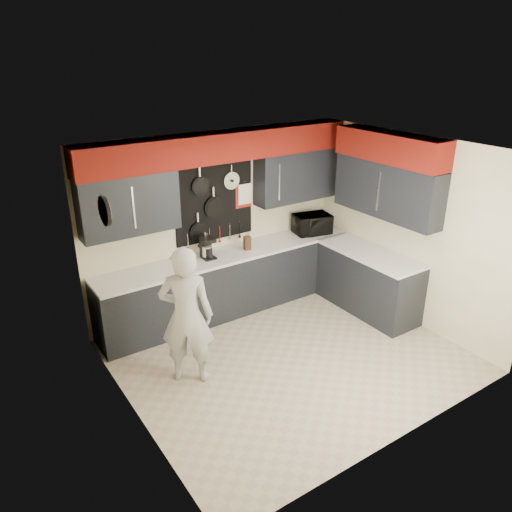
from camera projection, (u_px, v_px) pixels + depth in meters
ground at (289, 356)px, 6.32m from camera, size 4.00×4.00×0.00m
back_wall_assembly at (222, 175)px, 6.76m from camera, size 4.00×0.36×2.60m
right_wall_assembly at (391, 181)px, 6.71m from camera, size 0.36×3.50×2.60m
left_wall_assembly at (126, 305)px, 4.79m from camera, size 0.05×3.50×2.60m
base_cabinets at (270, 282)px, 7.26m from camera, size 3.95×2.20×0.92m
microwave at (312, 224)px, 7.74m from camera, size 0.62×0.48×0.30m
knife_block at (247, 243)px, 7.15m from camera, size 0.11×0.11×0.20m
utensil_crock at (207, 252)px, 6.87m from camera, size 0.13×0.13×0.17m
coffee_maker at (207, 247)px, 6.84m from camera, size 0.16×0.20×0.30m
person at (187, 316)px, 5.59m from camera, size 0.73×0.68×1.67m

